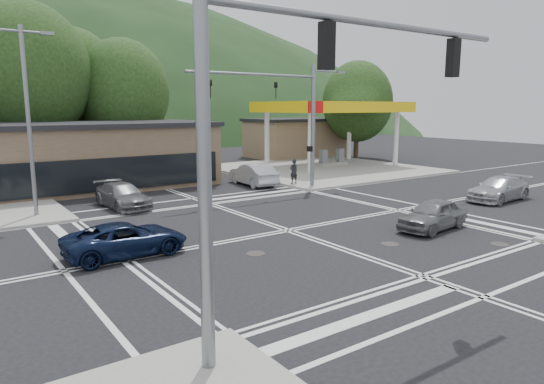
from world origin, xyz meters
TOP-DOWN VIEW (x-y plane):
  - ground at (0.00, 0.00)m, footprint 120.00×120.00m
  - sidewalk_ne at (15.00, 15.00)m, footprint 16.00×16.00m
  - gas_station_canopy at (16.99, 15.99)m, footprint 12.32×8.34m
  - convenience_store at (20.00, 25.00)m, footprint 10.00×6.00m
  - commercial_row at (-8.00, 17.00)m, footprint 24.00×8.00m
  - hill_north at (0.00, 90.00)m, footprint 252.00×126.00m
  - tree_n_b at (-6.00, 24.00)m, footprint 9.00×9.00m
  - tree_n_c at (1.00, 24.00)m, footprint 7.60×7.60m
  - tree_n_e at (-2.00, 28.00)m, footprint 8.40×8.40m
  - tree_ne at (24.00, 20.00)m, footprint 7.20×7.20m
  - streetlight_nw at (-8.44, 9.00)m, footprint 2.50×0.25m
  - signal_mast_ne at (6.95, 8.20)m, footprint 11.65×0.30m
  - signal_mast_sw at (-6.39, -8.20)m, footprint 9.14×0.28m
  - car_blue_west at (-6.94, 0.50)m, footprint 4.42×2.10m
  - car_grey_center at (5.32, -3.48)m, footprint 4.07×2.06m
  - car_silver_east at (14.07, -1.47)m, footprint 4.76×2.14m
  - car_queue_a at (5.50, 11.24)m, footprint 1.99×4.70m
  - car_queue_b at (1.00, 19.91)m, footprint 1.79×4.09m
  - car_northbound at (-4.27, 9.00)m, footprint 2.12×4.59m
  - pedestrian at (7.68, 9.53)m, footprint 0.61×0.40m

SIDE VIEW (x-z plane):
  - ground at x=0.00m, z-range 0.00..0.00m
  - hill_north at x=0.00m, z-range -70.00..70.00m
  - sidewalk_ne at x=15.00m, z-range 0.00..0.15m
  - car_blue_west at x=-6.94m, z-range 0.00..1.22m
  - car_northbound at x=-4.27m, z-range 0.00..1.30m
  - car_grey_center at x=5.32m, z-range 0.00..1.33m
  - car_silver_east at x=14.07m, z-range 0.00..1.35m
  - car_queue_b at x=1.00m, z-range 0.00..1.37m
  - car_queue_a at x=5.50m, z-range 0.00..1.51m
  - pedestrian at x=7.68m, z-range 0.15..1.80m
  - convenience_store at x=20.00m, z-range 0.00..3.80m
  - commercial_row at x=-8.00m, z-range 0.00..4.00m
  - gas_station_canopy at x=16.99m, z-range 2.17..7.92m
  - streetlight_nw at x=-8.44m, z-range 0.55..9.55m
  - signal_mast_ne at x=6.95m, z-range 1.07..9.07m
  - signal_mast_sw at x=-6.39m, z-range 1.12..9.12m
  - tree_ne at x=24.00m, z-range 0.85..10.84m
  - tree_n_c at x=1.00m, z-range 1.06..11.93m
  - tree_n_e at x=-2.00m, z-range 1.15..13.13m
  - tree_n_b at x=-6.00m, z-range 1.30..14.28m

